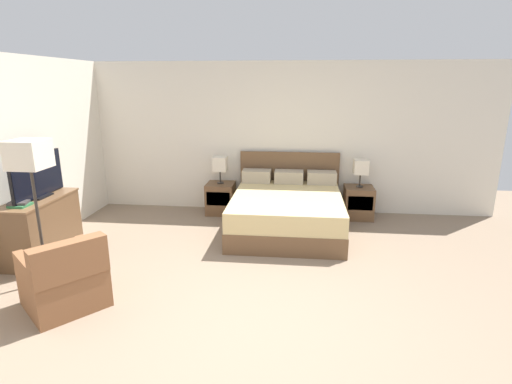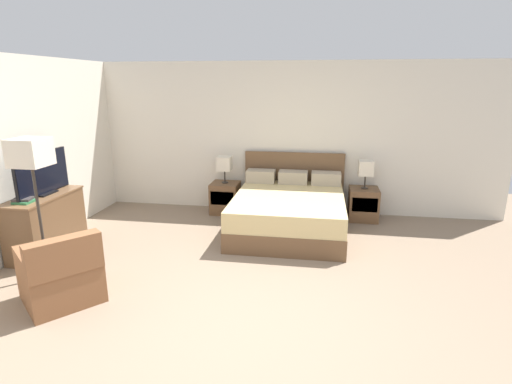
# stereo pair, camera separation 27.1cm
# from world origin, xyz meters

# --- Properties ---
(ground_plane) EXTENTS (10.61, 10.61, 0.00)m
(ground_plane) POSITION_xyz_m (0.00, 0.00, 0.00)
(ground_plane) COLOR #84705B
(wall_back) EXTENTS (7.32, 0.06, 2.51)m
(wall_back) POSITION_xyz_m (0.00, 3.57, 1.25)
(wall_back) COLOR silver
(wall_back) RESTS_ON ground
(wall_left) EXTENTS (0.06, 5.34, 2.51)m
(wall_left) POSITION_xyz_m (-3.09, 1.47, 1.25)
(wall_left) COLOR silver
(wall_left) RESTS_ON ground
(bed) EXTENTS (1.66, 1.96, 1.04)m
(bed) POSITION_xyz_m (0.26, 2.57, 0.31)
(bed) COLOR brown
(bed) RESTS_ON ground
(nightstand_left) EXTENTS (0.46, 0.45, 0.52)m
(nightstand_left) POSITION_xyz_m (-0.89, 3.25, 0.26)
(nightstand_left) COLOR brown
(nightstand_left) RESTS_ON ground
(nightstand_right) EXTENTS (0.46, 0.45, 0.52)m
(nightstand_right) POSITION_xyz_m (1.40, 3.25, 0.26)
(nightstand_right) COLOR brown
(nightstand_right) RESTS_ON ground
(table_lamp_left) EXTENTS (0.23, 0.23, 0.45)m
(table_lamp_left) POSITION_xyz_m (-0.89, 3.25, 0.85)
(table_lamp_left) COLOR #332D28
(table_lamp_left) RESTS_ON nightstand_left
(table_lamp_right) EXTENTS (0.23, 0.23, 0.45)m
(table_lamp_right) POSITION_xyz_m (1.40, 3.25, 0.85)
(table_lamp_right) COLOR #332D28
(table_lamp_right) RESTS_ON nightstand_right
(dresser) EXTENTS (0.47, 1.10, 0.77)m
(dresser) POSITION_xyz_m (-2.81, 1.26, 0.40)
(dresser) COLOR brown
(dresser) RESTS_ON ground
(tv) EXTENTS (0.18, 0.96, 0.55)m
(tv) POSITION_xyz_m (-2.80, 1.32, 1.04)
(tv) COLOR black
(tv) RESTS_ON dresser
(book_red_cover) EXTENTS (0.20, 0.20, 0.03)m
(book_red_cover) POSITION_xyz_m (-2.80, 0.94, 0.79)
(book_red_cover) COLOR #2D7042
(book_red_cover) RESTS_ON dresser
(book_blue_cover) EXTENTS (0.23, 0.21, 0.03)m
(book_blue_cover) POSITION_xyz_m (-2.81, 0.94, 0.82)
(book_blue_cover) COLOR #383333
(book_blue_cover) RESTS_ON book_red_cover
(armchair_by_window) EXTENTS (0.97, 0.97, 0.76)m
(armchair_by_window) POSITION_xyz_m (-1.85, 0.16, 0.28)
(armchair_by_window) COLOR brown
(armchair_by_window) RESTS_ON ground
(floor_lamp) EXTENTS (0.35, 0.35, 1.60)m
(floor_lamp) POSITION_xyz_m (-2.36, 0.61, 1.36)
(floor_lamp) COLOR #332D28
(floor_lamp) RESTS_ON ground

